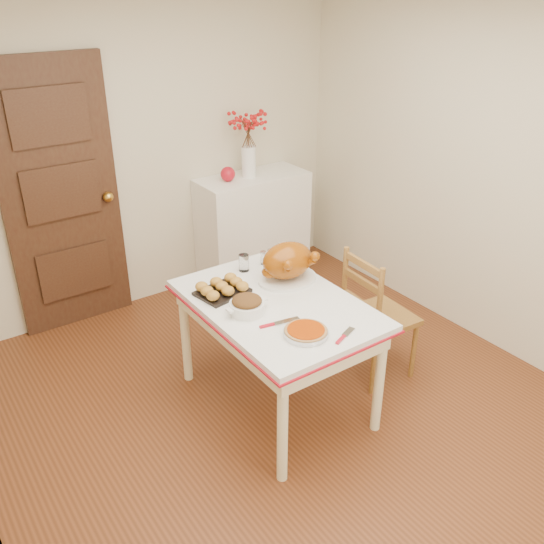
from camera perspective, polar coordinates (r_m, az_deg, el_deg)
floor at (r=3.88m, az=2.14°, el=-13.88°), size 3.50×4.00×0.00m
wall_back at (r=4.85m, az=-12.20°, el=11.03°), size 3.50×0.00×2.50m
wall_right at (r=4.43m, az=21.07°, el=8.30°), size 0.00×4.00×2.50m
door_back at (r=4.68m, az=-19.65°, el=6.61°), size 0.85×0.06×2.06m
sideboard at (r=5.30m, az=-1.83°, el=4.24°), size 0.97×0.43×0.97m
kitchen_table at (r=3.77m, az=0.44°, el=-7.91°), size 0.87×1.27×0.76m
chair_oak at (r=4.07m, az=10.37°, el=-4.02°), size 0.44×0.44×0.94m
berry_vase at (r=5.04m, az=-2.29°, el=12.11°), size 0.28×0.28×0.54m
apple at (r=4.99m, az=-4.29°, el=9.41°), size 0.12×0.12×0.12m
turkey_platter at (r=3.75m, az=1.50°, el=0.94°), size 0.48×0.44×0.25m
pumpkin_pie at (r=3.24m, az=3.29°, el=-5.73°), size 0.31×0.31×0.05m
stuffing_dish at (r=3.43m, az=-2.44°, el=-3.18°), size 0.28×0.22×0.10m
rolls_tray at (r=3.65m, az=-4.85°, el=-1.52°), size 0.33×0.28×0.08m
pie_server at (r=3.26m, az=7.04°, el=-6.08°), size 0.20×0.12×0.01m
carving_knife at (r=3.35m, az=0.74°, el=-4.89°), size 0.25×0.10×0.01m
drinking_glass at (r=3.91m, az=-2.74°, el=0.90°), size 0.07×0.07×0.12m
shaker_pair at (r=4.01m, az=-0.50°, el=1.49°), size 0.10×0.07×0.09m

